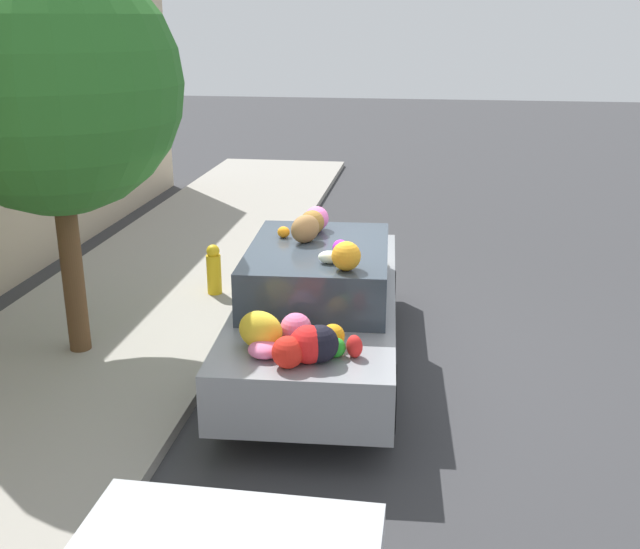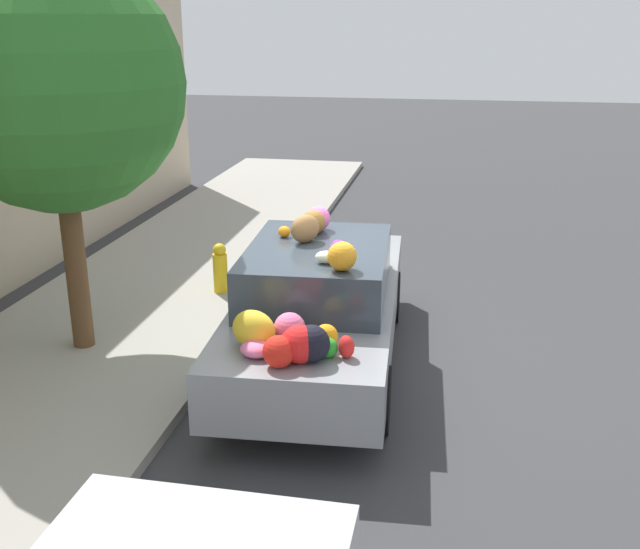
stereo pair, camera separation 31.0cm
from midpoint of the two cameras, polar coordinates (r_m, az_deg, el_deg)
ground_plane at (r=8.60m, az=1.02°, el=-6.78°), size 60.00×60.00×0.00m
sidewalk_curb at (r=9.36m, az=-15.56°, el=-4.87°), size 24.00×3.20×0.12m
street_tree at (r=8.43m, az=-18.48°, el=13.58°), size 2.71×2.71×4.32m
fire_hydrant at (r=10.38m, az=-6.76°, el=0.48°), size 0.20×0.20×0.70m
art_car at (r=8.21m, az=1.00°, el=-2.16°), size 4.56×1.90×1.75m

